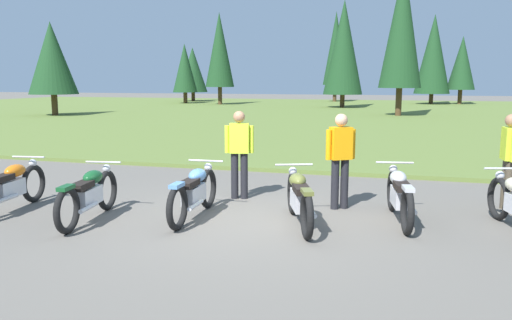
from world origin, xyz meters
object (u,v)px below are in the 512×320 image
at_px(motorcycle_olive, 299,198).
at_px(rider_checking_bike, 340,155).
at_px(motorcycle_orange, 10,186).
at_px(motorcycle_silver, 399,195).
at_px(rider_in_hivis_vest, 239,149).
at_px(motorcycle_british_green, 89,194).
at_px(motorcycle_sky_blue, 194,192).
at_px(rider_near_row_end, 509,156).

bearing_deg(motorcycle_olive, rider_checking_bike, 68.34).
xyz_separation_m(motorcycle_orange, motorcycle_olive, (4.94, 0.51, 0.00)).
bearing_deg(motorcycle_olive, motorcycle_orange, -174.13).
distance_m(motorcycle_silver, rider_checking_bike, 1.27).
height_order(motorcycle_silver, rider_in_hivis_vest, rider_in_hivis_vest).
height_order(motorcycle_british_green, rider_in_hivis_vest, rider_in_hivis_vest).
xyz_separation_m(motorcycle_british_green, motorcycle_olive, (3.29, 0.65, 0.00)).
relative_size(motorcycle_orange, motorcycle_british_green, 1.00).
bearing_deg(motorcycle_sky_blue, motorcycle_silver, 12.13).
bearing_deg(rider_checking_bike, rider_in_hivis_vest, 172.31).
bearing_deg(rider_near_row_end, motorcycle_orange, -163.48).
xyz_separation_m(motorcycle_british_green, rider_checking_bike, (3.78, 1.87, 0.51)).
bearing_deg(motorcycle_british_green, motorcycle_silver, 15.18).
xyz_separation_m(motorcycle_sky_blue, motorcycle_olive, (1.73, 0.05, 0.00)).
bearing_deg(rider_near_row_end, motorcycle_sky_blue, -158.49).
relative_size(motorcycle_orange, motorcycle_olive, 1.04).
bearing_deg(motorcycle_silver, motorcycle_olive, -156.61).
xyz_separation_m(rider_near_row_end, rider_in_hivis_vest, (-4.73, -0.45, 0.00)).
bearing_deg(motorcycle_orange, rider_in_hivis_vest, 29.62).
distance_m(motorcycle_orange, motorcycle_british_green, 1.65).
height_order(motorcycle_orange, motorcycle_sky_blue, same).
height_order(motorcycle_olive, rider_near_row_end, rider_near_row_end).
bearing_deg(motorcycle_silver, motorcycle_sky_blue, -167.87).
xyz_separation_m(motorcycle_british_green, rider_near_row_end, (6.58, 2.58, 0.51)).
distance_m(motorcycle_sky_blue, motorcycle_silver, 3.30).
bearing_deg(motorcycle_sky_blue, motorcycle_olive, 1.54).
bearing_deg(motorcycle_orange, motorcycle_british_green, -5.01).
bearing_deg(rider_checking_bike, motorcycle_british_green, -153.65).
height_order(motorcycle_orange, rider_near_row_end, rider_near_row_end).
bearing_deg(motorcycle_sky_blue, rider_checking_bike, 29.74).
bearing_deg(motorcycle_olive, rider_near_row_end, 30.43).
bearing_deg(motorcycle_british_green, rider_near_row_end, 21.43).
height_order(motorcycle_orange, rider_checking_bike, rider_checking_bike).
height_order(motorcycle_sky_blue, motorcycle_silver, same).
xyz_separation_m(motorcycle_orange, motorcycle_british_green, (1.64, -0.14, 0.00)).
relative_size(rider_in_hivis_vest, rider_checking_bike, 1.00).
bearing_deg(rider_in_hivis_vest, motorcycle_british_green, -130.98).
distance_m(motorcycle_british_green, rider_near_row_end, 7.09).
distance_m(motorcycle_orange, rider_checking_bike, 5.71).
xyz_separation_m(motorcycle_sky_blue, rider_checking_bike, (2.21, 1.27, 0.51)).
bearing_deg(motorcycle_british_green, motorcycle_orange, 174.99).
bearing_deg(rider_checking_bike, rider_near_row_end, 14.26).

